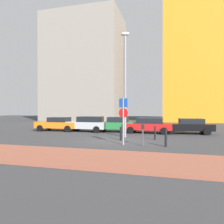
% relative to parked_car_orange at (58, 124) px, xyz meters
% --- Properties ---
extents(ground_plane, '(120.00, 120.00, 0.00)m').
position_rel_parked_car_orange_xyz_m(ground_plane, '(7.48, -5.19, -0.74)').
color(ground_plane, '#38383A').
extents(sidewalk_brick, '(40.00, 3.31, 0.14)m').
position_rel_parked_car_orange_xyz_m(sidewalk_brick, '(7.48, -11.04, -0.67)').
color(sidewalk_brick, '#93513D').
rests_on(sidewalk_brick, ground).
extents(parked_car_orange, '(4.54, 2.01, 1.42)m').
position_rel_parked_car_orange_xyz_m(parked_car_orange, '(0.00, 0.00, 0.00)').
color(parked_car_orange, orange).
rests_on(parked_car_orange, ground).
extents(parked_car_silver, '(4.31, 2.21, 1.52)m').
position_rel_parked_car_orange_xyz_m(parked_car_silver, '(3.24, 0.16, 0.06)').
color(parked_car_silver, '#B7BABF').
rests_on(parked_car_silver, ground).
extents(parked_car_green, '(4.43, 2.19, 1.48)m').
position_rel_parked_car_orange_xyz_m(parked_car_green, '(6.20, 0.52, 0.03)').
color(parked_car_green, '#237238').
rests_on(parked_car_green, ground).
extents(parked_car_red, '(4.45, 2.10, 1.43)m').
position_rel_parked_car_orange_xyz_m(parked_car_red, '(9.30, 0.35, 0.02)').
color(parked_car_red, red).
rests_on(parked_car_red, ground).
extents(parked_car_black, '(4.54, 2.28, 1.40)m').
position_rel_parked_car_orange_xyz_m(parked_car_black, '(12.84, 0.70, -0.00)').
color(parked_car_black, black).
rests_on(parked_car_black, ground).
extents(parking_sign_post, '(0.60, 0.13, 2.92)m').
position_rel_parked_car_orange_xyz_m(parking_sign_post, '(8.43, -6.87, 1.10)').
color(parking_sign_post, gray).
rests_on(parking_sign_post, ground).
extents(parking_meter, '(0.18, 0.14, 1.31)m').
position_rel_parked_car_orange_xyz_m(parking_meter, '(9.63, -6.86, 0.11)').
color(parking_meter, '#4C4C51').
rests_on(parking_meter, ground).
extents(street_lamp, '(0.70, 0.36, 8.37)m').
position_rel_parked_car_orange_xyz_m(street_lamp, '(7.77, -3.17, 4.09)').
color(street_lamp, gray).
rests_on(street_lamp, ground).
extents(traffic_bollard_near, '(0.14, 0.14, 1.00)m').
position_rel_parked_car_orange_xyz_m(traffic_bollard_near, '(10.99, -6.83, -0.24)').
color(traffic_bollard_near, black).
rests_on(traffic_bollard_near, ground).
extents(traffic_bollard_mid, '(0.17, 0.17, 0.97)m').
position_rel_parked_car_orange_xyz_m(traffic_bollard_mid, '(7.86, -5.01, -0.25)').
color(traffic_bollard_mid, black).
rests_on(traffic_bollard_mid, ground).
extents(traffic_bollard_far, '(0.12, 0.12, 0.99)m').
position_rel_parked_car_orange_xyz_m(traffic_bollard_far, '(10.18, -4.05, -0.24)').
color(traffic_bollard_far, black).
rests_on(traffic_bollard_far, ground).
extents(building_colorful_midrise, '(15.51, 13.10, 23.02)m').
position_rel_parked_car_orange_xyz_m(building_colorful_midrise, '(17.77, 25.18, 10.77)').
color(building_colorful_midrise, orange).
rests_on(building_colorful_midrise, ground).
extents(building_under_construction, '(15.61, 10.54, 21.79)m').
position_rel_parked_car_orange_xyz_m(building_under_construction, '(-6.17, 21.92, 10.16)').
color(building_under_construction, gray).
rests_on(building_under_construction, ground).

